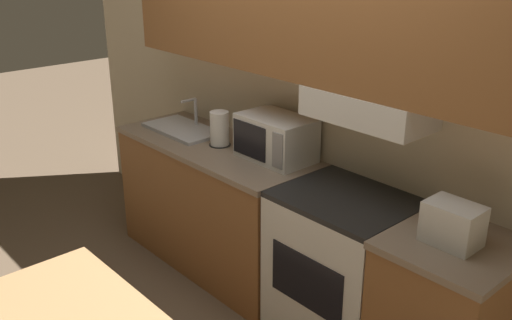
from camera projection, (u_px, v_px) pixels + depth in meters
name	position (u px, v px, depth m)	size (l,w,h in m)	color
ground_plane	(311.00, 282.00, 3.88)	(16.00, 16.00, 0.00)	brown
wall_back	(315.00, 70.00, 3.30)	(5.22, 0.38, 2.55)	beige
lower_counter_main	(216.00, 204.00, 3.98)	(1.55, 0.62, 0.90)	brown
stove_range	(342.00, 270.00, 3.20)	(0.71, 0.59, 0.90)	silver
microwave	(276.00, 138.00, 3.51)	(0.47, 0.31, 0.27)	silver
toaster	(453.00, 224.00, 2.54)	(0.25, 0.17, 0.19)	silver
sink_basin	(183.00, 129.00, 4.06)	(0.59, 0.32, 0.22)	#B7BABF
paper_towel_roll	(220.00, 129.00, 3.75)	(0.14, 0.14, 0.23)	black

